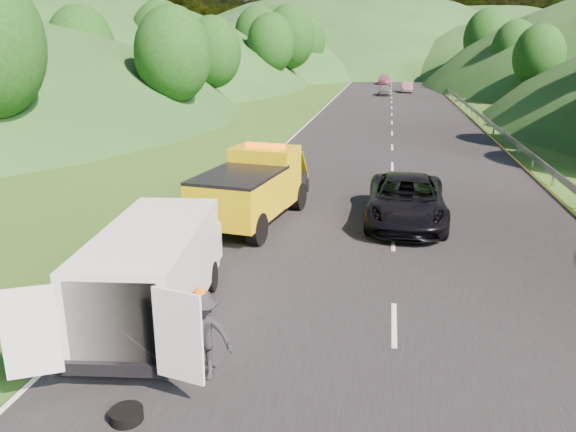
% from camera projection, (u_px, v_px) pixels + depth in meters
% --- Properties ---
extents(ground, '(320.00, 320.00, 0.00)m').
position_uv_depth(ground, '(283.00, 282.00, 15.43)').
color(ground, '#38661E').
rests_on(ground, ground).
extents(road_surface, '(14.00, 200.00, 0.02)m').
position_uv_depth(road_surface, '(392.00, 114.00, 52.61)').
color(road_surface, black).
rests_on(road_surface, ground).
extents(guardrail, '(0.06, 140.00, 1.52)m').
position_uv_depth(guardrail, '(457.00, 103.00, 63.18)').
color(guardrail, gray).
rests_on(guardrail, ground).
extents(tree_line_left, '(14.00, 140.00, 14.00)m').
position_uv_depth(tree_line_left, '(225.00, 94.00, 75.10)').
color(tree_line_left, '#204E17').
rests_on(tree_line_left, ground).
extents(tree_line_right, '(14.00, 140.00, 14.00)m').
position_uv_depth(tree_line_right, '(558.00, 99.00, 68.14)').
color(tree_line_right, '#204E17').
rests_on(tree_line_right, ground).
extents(hills_backdrop, '(201.00, 288.60, 44.00)m').
position_uv_depth(hills_backdrop, '(405.00, 71.00, 141.24)').
color(hills_backdrop, '#2D5B23').
rests_on(hills_backdrop, ground).
extents(tow_truck, '(3.28, 6.65, 2.74)m').
position_uv_depth(tow_truck, '(253.00, 187.00, 20.24)').
color(tow_truck, black).
rests_on(tow_truck, ground).
extents(white_van, '(3.57, 6.80, 2.32)m').
position_uv_depth(white_van, '(155.00, 268.00, 12.95)').
color(white_van, black).
rests_on(white_van, ground).
extents(woman, '(0.41, 0.56, 1.52)m').
position_uv_depth(woman, '(193.00, 262.00, 16.87)').
color(woman, white).
rests_on(woman, ground).
extents(child, '(0.53, 0.49, 0.89)m').
position_uv_depth(child, '(204.00, 274.00, 15.99)').
color(child, tan).
rests_on(child, ground).
extents(worker, '(1.25, 0.82, 1.83)m').
position_uv_depth(worker, '(204.00, 378.00, 10.97)').
color(worker, black).
rests_on(worker, ground).
extents(suitcase, '(0.40, 0.25, 0.61)m').
position_uv_depth(suitcase, '(157.00, 254.00, 16.62)').
color(suitcase, '#555540').
rests_on(suitcase, ground).
extents(spare_tire, '(0.59, 0.59, 0.20)m').
position_uv_depth(spare_tire, '(127.00, 421.00, 9.72)').
color(spare_tire, black).
rests_on(spare_tire, ground).
extents(passing_suv, '(2.88, 6.07, 1.67)m').
position_uv_depth(passing_suv, '(405.00, 222.00, 20.60)').
color(passing_suv, black).
rests_on(passing_suv, ground).
extents(dist_car_a, '(1.59, 3.95, 1.35)m').
position_uv_depth(dist_car_a, '(384.00, 96.00, 72.54)').
color(dist_car_a, '#504F55').
rests_on(dist_car_a, ground).
extents(dist_car_b, '(1.46, 4.18, 1.38)m').
position_uv_depth(dist_car_b, '(407.00, 92.00, 77.16)').
color(dist_car_b, brown).
rests_on(dist_car_b, ground).
extents(dist_car_c, '(2.04, 5.02, 1.46)m').
position_uv_depth(dist_car_c, '(384.00, 84.00, 93.49)').
color(dist_car_c, '#844255').
rests_on(dist_car_c, ground).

